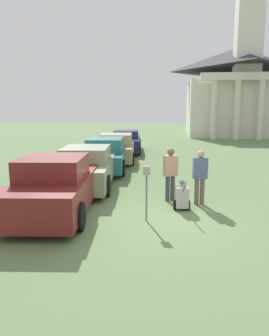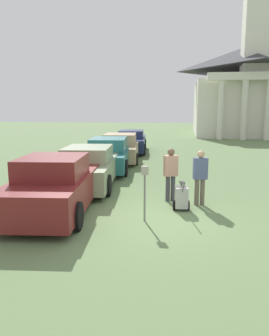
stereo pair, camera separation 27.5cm
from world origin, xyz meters
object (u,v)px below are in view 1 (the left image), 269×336
object	(u,v)px
person_worker	(170,171)
person_supervisor	(200,174)
parked_car_sage	(87,167)
church	(237,85)
parked_car_maroon	(56,187)
parked_car_navy	(126,142)
parked_car_tan	(116,148)
parked_car_teal	(106,155)
equipment_cart	(182,197)
parking_meter	(147,183)

from	to	relation	value
person_worker	person_supervisor	world-z (taller)	person_worker
parked_car_sage	person_worker	world-z (taller)	person_worker
person_supervisor	church	bearing A→B (deg)	-110.15
parked_car_maroon	parked_car_sage	xyz separation A→B (m)	(0.00, 3.32, -0.04)
parked_car_navy	parked_car_tan	bearing A→B (deg)	-96.08
parked_car_tan	parked_car_teal	bearing A→B (deg)	-96.08
equipment_cart	church	distance (m)	30.94
parked_car_navy	parking_meter	distance (m)	13.97
person_worker	equipment_cart	bearing A→B (deg)	90.47
parked_car_sage	parked_car_maroon	bearing A→B (deg)	-96.09
parking_meter	church	xyz separation A→B (m)	(7.44, 30.92, 4.49)
parked_car_sage	person_supervisor	world-z (taller)	person_supervisor
parked_car_tan	equipment_cart	size ratio (longest dim) A/B	5.28
person_supervisor	equipment_cart	size ratio (longest dim) A/B	1.68
equipment_cart	person_supervisor	bearing A→B (deg)	41.26
parking_meter	equipment_cart	xyz separation A→B (m)	(0.93, 1.11, -0.63)
parked_car_navy	church	world-z (taller)	church
parked_car_teal	parked_car_navy	xyz separation A→B (m)	(-0.00, 6.64, -0.01)
parked_car_tan	person_supervisor	xyz separation A→B (m)	(4.07, -8.20, 0.26)
parked_car_navy	equipment_cart	world-z (taller)	parked_car_navy
parked_car_teal	parked_car_navy	world-z (taller)	parked_car_teal
parked_car_teal	parking_meter	world-z (taller)	parked_car_teal
parked_car_sage	parked_car_tan	size ratio (longest dim) A/B	1.00
parked_car_maroon	parked_car_navy	size ratio (longest dim) A/B	0.89
parked_car_navy	person_supervisor	world-z (taller)	person_supervisor
parked_car_tan	equipment_cart	bearing A→B (deg)	-74.21
parked_car_teal	parked_car_tan	bearing A→B (deg)	83.92
parked_car_tan	person_worker	bearing A→B (deg)	-74.20
parked_car_sage	parked_car_tan	distance (m)	6.18
parked_car_maroon	parking_meter	distance (m)	2.64
parked_car_sage	equipment_cart	size ratio (longest dim) A/B	5.28
parked_car_teal	parked_car_navy	distance (m)	6.64
parking_meter	equipment_cart	bearing A→B (deg)	49.92
parked_car_teal	parked_car_navy	size ratio (longest dim) A/B	0.99
parked_car_sage	person_worker	xyz separation A→B (m)	(3.17, -1.72, 0.25)
parked_car_maroon	parked_car_teal	distance (m)	6.68
person_supervisor	parked_car_teal	bearing A→B (deg)	-61.47
parked_car_sage	parked_car_teal	world-z (taller)	parked_car_teal
parked_car_maroon	equipment_cart	size ratio (longest dim) A/B	4.79
parked_car_teal	church	bearing A→B (deg)	61.08
parked_car_maroon	equipment_cart	xyz separation A→B (m)	(3.53, 0.71, -0.36)
equipment_cart	parked_car_navy	bearing A→B (deg)	99.23
parked_car_navy	parking_meter	world-z (taller)	parked_car_navy
parked_car_teal	person_supervisor	bearing A→B (deg)	-58.94
parked_car_sage	person_worker	distance (m)	3.62
parked_car_sage	parked_car_tan	bearing A→B (deg)	83.91
person_supervisor	equipment_cart	xyz separation A→B (m)	(-0.54, -0.59, -0.57)
person_supervisor	parked_car_sage	bearing A→B (deg)	-34.94
parked_car_maroon	person_worker	xyz separation A→B (m)	(3.17, 1.60, 0.21)
equipment_cart	parked_car_teal	bearing A→B (deg)	114.18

